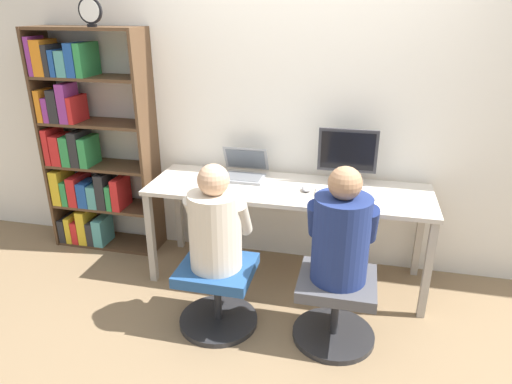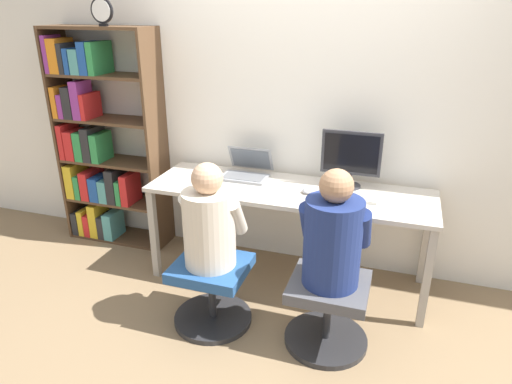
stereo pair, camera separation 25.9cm
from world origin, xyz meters
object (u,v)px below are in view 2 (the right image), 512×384
at_px(laptop, 246,171).
at_px(desk_clock, 102,11).
at_px(office_chair_right, 212,289).
at_px(keyboard, 347,196).
at_px(office_chair_left, 328,309).
at_px(person_at_monitor, 333,236).
at_px(person_at_laptop, 209,222).
at_px(bookshelf, 98,146).
at_px(desktop_monitor, 351,158).

bearing_deg(laptop, desk_clock, -177.07).
bearing_deg(office_chair_right, desk_clock, 146.60).
xyz_separation_m(keyboard, office_chair_left, (0.00, -0.59, -0.51)).
height_order(person_at_monitor, person_at_laptop, person_at_monitor).
bearing_deg(person_at_laptop, person_at_monitor, 2.12).
bearing_deg(keyboard, bookshelf, 174.58).
xyz_separation_m(laptop, bookshelf, (-1.34, 0.02, 0.07)).
height_order(office_chair_right, person_at_monitor, person_at_monitor).
height_order(laptop, desk_clock, desk_clock).
height_order(person_at_monitor, bookshelf, bookshelf).
distance_m(office_chair_right, person_at_laptop, 0.48).
bearing_deg(office_chair_left, bookshelf, 159.73).
bearing_deg(person_at_monitor, keyboard, 90.26).
bearing_deg(laptop, desktop_monitor, 2.33).
bearing_deg(bookshelf, keyboard, -5.42).
xyz_separation_m(keyboard, office_chair_right, (-0.75, -0.61, -0.51)).
relative_size(keyboard, person_at_laptop, 0.61).
xyz_separation_m(office_chair_left, bookshelf, (-2.13, 0.79, 0.61)).
distance_m(desktop_monitor, person_at_laptop, 1.13).
bearing_deg(office_chair_right, laptop, 92.57).
relative_size(laptop, desk_clock, 1.73).
bearing_deg(office_chair_left, laptop, 135.82).
bearing_deg(person_at_laptop, desktop_monitor, 48.17).
distance_m(office_chair_right, person_at_monitor, 0.90).
distance_m(person_at_monitor, person_at_laptop, 0.75).
bearing_deg(laptop, keyboard, -13.01).
xyz_separation_m(keyboard, person_at_monitor, (0.00, -0.58, -0.01)).
relative_size(desktop_monitor, office_chair_right, 0.81).
relative_size(laptop, keyboard, 0.84).
bearing_deg(desk_clock, office_chair_left, -20.79).
height_order(laptop, office_chair_left, laptop).
height_order(desktop_monitor, keyboard, desktop_monitor).
distance_m(office_chair_left, bookshelf, 2.35).
height_order(person_at_laptop, desk_clock, desk_clock).
height_order(laptop, person_at_monitor, person_at_monitor).
height_order(desktop_monitor, laptop, desktop_monitor).
relative_size(desktop_monitor, person_at_monitor, 0.59).
xyz_separation_m(office_chair_right, person_at_laptop, (0.00, 0.00, 0.48)).
xyz_separation_m(person_at_laptop, desk_clock, (-1.12, 0.73, 1.19)).
bearing_deg(desk_clock, office_chair_right, -33.40).
xyz_separation_m(office_chair_left, person_at_laptop, (-0.75, -0.02, 0.48)).
bearing_deg(desktop_monitor, laptop, -177.67).
distance_m(desktop_monitor, keyboard, 0.30).
bearing_deg(keyboard, laptop, 166.99).
distance_m(office_chair_left, office_chair_right, 0.75).
bearing_deg(bookshelf, person_at_laptop, -30.45).
bearing_deg(desk_clock, person_at_monitor, -20.64).
relative_size(office_chair_right, bookshelf, 0.28).
height_order(keyboard, person_at_monitor, person_at_monitor).
height_order(keyboard, desk_clock, desk_clock).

